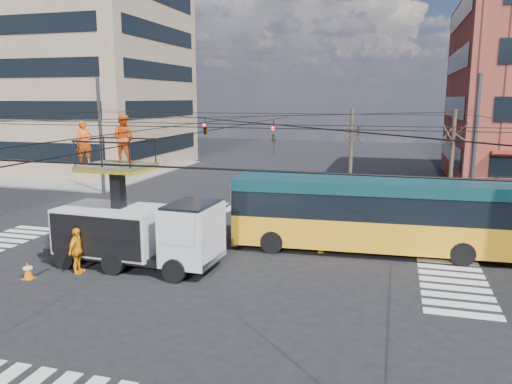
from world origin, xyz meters
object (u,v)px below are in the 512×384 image
object	(u,v)px
utility_truck	(137,218)
worker_ground	(77,251)
city_bus	(371,213)
flagger	(321,232)
traffic_cone	(28,270)

from	to	relation	value
utility_truck	worker_ground	xyz separation A→B (m)	(-1.85, -1.40, -1.10)
utility_truck	city_bus	xyz separation A→B (m)	(8.86, 4.49, -0.27)
city_bus	worker_ground	bearing A→B (deg)	-154.28
worker_ground	flagger	bearing A→B (deg)	-64.42
utility_truck	flagger	xyz separation A→B (m)	(6.77, 3.77, -1.08)
city_bus	worker_ground	size ratio (longest dim) A/B	6.77
utility_truck	flagger	world-z (taller)	utility_truck
flagger	utility_truck	bearing A→B (deg)	-61.22
worker_ground	flagger	size ratio (longest dim) A/B	0.98
city_bus	traffic_cone	size ratio (longest dim) A/B	18.70
utility_truck	traffic_cone	distance (m)	4.41
traffic_cone	city_bus	bearing A→B (deg)	29.73
flagger	traffic_cone	bearing A→B (deg)	-58.60
traffic_cone	utility_truck	bearing A→B (deg)	36.69
utility_truck	traffic_cone	world-z (taller)	utility_truck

